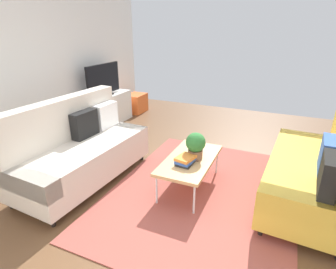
# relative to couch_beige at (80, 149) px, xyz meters

# --- Properties ---
(ground_plane) EXTENTS (7.68, 7.68, 0.00)m
(ground_plane) POSITION_rel_couch_beige_xyz_m (0.47, -1.44, -0.45)
(ground_plane) COLOR brown
(wall_far) EXTENTS (6.40, 0.12, 2.90)m
(wall_far) POSITION_rel_couch_beige_xyz_m (0.47, 1.36, 1.00)
(wall_far) COLOR white
(wall_far) RESTS_ON ground_plane
(area_rug) EXTENTS (2.90, 2.20, 0.01)m
(area_rug) POSITION_rel_couch_beige_xyz_m (0.33, -1.62, -0.44)
(area_rug) COLOR #9E4C42
(area_rug) RESTS_ON ground_plane
(couch_beige) EXTENTS (1.95, 0.95, 1.10)m
(couch_beige) POSITION_rel_couch_beige_xyz_m (0.00, 0.00, 0.00)
(couch_beige) COLOR beige
(couch_beige) RESTS_ON ground_plane
(couch_green) EXTENTS (1.95, 0.96, 1.10)m
(couch_green) POSITION_rel_couch_beige_xyz_m (0.66, -2.84, 0.00)
(couch_green) COLOR gold
(couch_green) RESTS_ON ground_plane
(coffee_table) EXTENTS (1.10, 0.56, 0.42)m
(coffee_table) POSITION_rel_couch_beige_xyz_m (0.38, -1.42, -0.05)
(coffee_table) COLOR tan
(coffee_table) RESTS_ON ground_plane
(tv_console) EXTENTS (1.40, 0.44, 0.64)m
(tv_console) POSITION_rel_couch_beige_xyz_m (1.95, 1.02, -0.13)
(tv_console) COLOR silver
(tv_console) RESTS_ON ground_plane
(tv) EXTENTS (1.00, 0.20, 0.64)m
(tv) POSITION_rel_couch_beige_xyz_m (1.95, 1.00, 0.51)
(tv) COLOR black
(tv) RESTS_ON tv_console
(storage_trunk) EXTENTS (0.52, 0.40, 0.44)m
(storage_trunk) POSITION_rel_couch_beige_xyz_m (3.05, 0.92, -0.23)
(storage_trunk) COLOR orange
(storage_trunk) RESTS_ON ground_plane
(potted_plant) EXTENTS (0.25, 0.25, 0.34)m
(potted_plant) POSITION_rel_couch_beige_xyz_m (0.40, -1.48, 0.16)
(potted_plant) COLOR brown
(potted_plant) RESTS_ON coffee_table
(table_book_0) EXTENTS (0.25, 0.19, 0.03)m
(table_book_0) POSITION_rel_couch_beige_xyz_m (0.22, -1.42, -0.01)
(table_book_0) COLOR #262626
(table_book_0) RESTS_ON coffee_table
(table_book_1) EXTENTS (0.26, 0.21, 0.04)m
(table_book_1) POSITION_rel_couch_beige_xyz_m (0.22, -1.42, 0.02)
(table_book_1) COLOR #3359B2
(table_book_1) RESTS_ON table_book_0
(table_book_2) EXTENTS (0.27, 0.23, 0.04)m
(table_book_2) POSITION_rel_couch_beige_xyz_m (0.22, -1.42, 0.05)
(table_book_2) COLOR orange
(table_book_2) RESTS_ON table_book_1
(vase_0) EXTENTS (0.10, 0.10, 0.15)m
(vase_0) POSITION_rel_couch_beige_xyz_m (1.37, 1.07, 0.27)
(vase_0) COLOR #B24C4C
(vase_0) RESTS_ON tv_console
(bottle_0) EXTENTS (0.05, 0.05, 0.16)m
(bottle_0) POSITION_rel_couch_beige_xyz_m (1.53, 0.98, 0.27)
(bottle_0) COLOR #3F8C4C
(bottle_0) RESTS_ON tv_console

